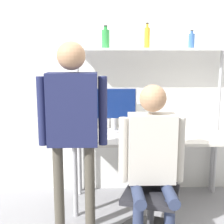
% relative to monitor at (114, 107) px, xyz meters
% --- Properties ---
extents(ground_plane, '(12.00, 12.00, 0.00)m').
position_rel_monitor_xyz_m(ground_plane, '(0.39, -0.57, -1.05)').
color(ground_plane, gray).
extents(wall_back, '(8.00, 0.06, 2.70)m').
position_rel_monitor_xyz_m(wall_back, '(0.39, 0.19, 0.30)').
color(wall_back, white).
rests_on(wall_back, ground_plane).
extents(desk, '(1.71, 0.71, 0.77)m').
position_rel_monitor_xyz_m(desk, '(0.39, -0.19, -0.36)').
color(desk, beige).
rests_on(desk, ground_plane).
extents(shelf_unit, '(1.63, 0.29, 1.69)m').
position_rel_monitor_xyz_m(shelf_unit, '(0.39, 0.00, 0.41)').
color(shelf_unit, white).
rests_on(shelf_unit, ground_plane).
extents(monitor, '(0.51, 0.21, 0.49)m').
position_rel_monitor_xyz_m(monitor, '(0.00, 0.00, 0.00)').
color(monitor, '#B7B7BC').
rests_on(monitor, desk).
extents(laptop, '(0.29, 0.21, 0.21)m').
position_rel_monitor_xyz_m(laptop, '(0.22, -0.31, -0.22)').
color(laptop, silver).
rests_on(laptop, desk).
extents(cell_phone, '(0.07, 0.15, 0.01)m').
position_rel_monitor_xyz_m(cell_phone, '(0.45, -0.38, -0.27)').
color(cell_phone, silver).
rests_on(cell_phone, desk).
extents(office_chair, '(0.58, 0.58, 0.89)m').
position_rel_monitor_xyz_m(office_chair, '(0.31, -0.86, -0.78)').
color(office_chair, black).
rests_on(office_chair, ground_plane).
extents(person_seated, '(0.57, 0.47, 1.38)m').
position_rel_monitor_xyz_m(person_seated, '(0.30, -0.90, -0.24)').
color(person_seated, '#2D3856').
rests_on(person_seated, ground_plane).
extents(person_standing, '(0.59, 0.23, 1.73)m').
position_rel_monitor_xyz_m(person_standing, '(-0.38, -0.85, 0.07)').
color(person_standing, '#4C473D').
rests_on(person_standing, ground_plane).
extents(bottle_amber, '(0.06, 0.06, 0.27)m').
position_rel_monitor_xyz_m(bottle_amber, '(0.36, 0.00, 0.76)').
color(bottle_amber, gold).
rests_on(bottle_amber, shelf_unit).
extents(bottle_green, '(0.09, 0.09, 0.24)m').
position_rel_monitor_xyz_m(bottle_green, '(-0.09, 0.00, 0.75)').
color(bottle_green, '#2D8C3F').
rests_on(bottle_green, shelf_unit).
extents(bottle_blue, '(0.07, 0.07, 0.19)m').
position_rel_monitor_xyz_m(bottle_blue, '(0.84, 0.00, 0.73)').
color(bottle_blue, '#335999').
rests_on(bottle_blue, shelf_unit).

